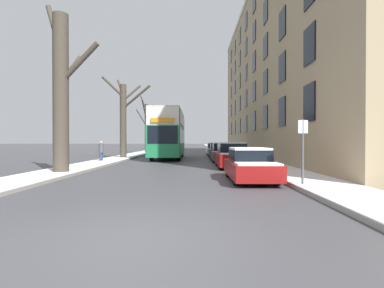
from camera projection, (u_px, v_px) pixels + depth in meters
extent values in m
plane|color=#424247|center=(126.00, 239.00, 4.91)|extent=(320.00, 320.00, 0.00)
cube|color=gray|center=(161.00, 149.00, 57.97)|extent=(2.20, 130.00, 0.13)
cube|color=white|center=(161.00, 148.00, 57.97)|extent=(2.18, 130.00, 0.03)
cube|color=gray|center=(218.00, 149.00, 57.84)|extent=(2.20, 130.00, 0.13)
cube|color=white|center=(218.00, 148.00, 57.84)|extent=(2.18, 130.00, 0.03)
cube|color=tan|center=(295.00, 71.00, 29.96)|extent=(9.00, 40.90, 17.22)
cube|color=black|center=(309.00, 103.00, 14.32)|extent=(0.08, 1.40, 1.80)
cube|color=black|center=(282.00, 112.00, 18.82)|extent=(0.08, 1.40, 1.80)
cube|color=black|center=(265.00, 117.00, 23.32)|extent=(0.08, 1.40, 1.80)
cube|color=black|center=(254.00, 121.00, 27.82)|extent=(0.08, 1.40, 1.80)
cube|color=black|center=(246.00, 124.00, 32.32)|extent=(0.08, 1.40, 1.80)
cube|color=black|center=(240.00, 126.00, 36.81)|extent=(0.08, 1.40, 1.80)
cube|color=black|center=(235.00, 128.00, 41.31)|extent=(0.08, 1.40, 1.80)
cube|color=black|center=(231.00, 129.00, 45.81)|extent=(0.08, 1.40, 1.80)
cube|color=black|center=(309.00, 45.00, 14.30)|extent=(0.08, 1.40, 1.80)
cube|color=black|center=(282.00, 68.00, 18.79)|extent=(0.08, 1.40, 1.80)
cube|color=black|center=(265.00, 82.00, 23.29)|extent=(0.08, 1.40, 1.80)
cube|color=black|center=(254.00, 92.00, 27.79)|extent=(0.08, 1.40, 1.80)
cube|color=black|center=(246.00, 98.00, 32.29)|extent=(0.08, 1.40, 1.80)
cube|color=black|center=(240.00, 104.00, 36.79)|extent=(0.08, 1.40, 1.80)
cube|color=black|center=(235.00, 108.00, 41.28)|extent=(0.08, 1.40, 1.80)
cube|color=black|center=(231.00, 111.00, 45.78)|extent=(0.08, 1.40, 1.80)
cube|color=black|center=(282.00, 24.00, 18.76)|extent=(0.08, 1.40, 1.80)
cube|color=black|center=(265.00, 47.00, 23.26)|extent=(0.08, 1.40, 1.80)
cube|color=black|center=(254.00, 62.00, 27.76)|extent=(0.08, 1.40, 1.80)
cube|color=black|center=(246.00, 73.00, 32.26)|extent=(0.08, 1.40, 1.80)
cube|color=black|center=(240.00, 81.00, 36.76)|extent=(0.08, 1.40, 1.80)
cube|color=black|center=(235.00, 88.00, 41.25)|extent=(0.08, 1.40, 1.80)
cube|color=black|center=(231.00, 93.00, 45.75)|extent=(0.08, 1.40, 1.80)
cube|color=black|center=(266.00, 11.00, 23.23)|extent=(0.08, 1.40, 1.80)
cube|color=black|center=(254.00, 32.00, 27.73)|extent=(0.08, 1.40, 1.80)
cube|color=black|center=(246.00, 47.00, 32.23)|extent=(0.08, 1.40, 1.80)
cube|color=black|center=(240.00, 59.00, 36.73)|extent=(0.08, 1.40, 1.80)
cube|color=black|center=(235.00, 68.00, 41.23)|extent=(0.08, 1.40, 1.80)
cube|color=black|center=(231.00, 75.00, 45.72)|extent=(0.08, 1.40, 1.80)
cube|color=black|center=(254.00, 2.00, 27.70)|extent=(0.08, 1.40, 1.80)
cube|color=black|center=(246.00, 22.00, 32.20)|extent=(0.08, 1.40, 1.80)
cube|color=black|center=(240.00, 36.00, 36.70)|extent=(0.08, 1.40, 1.80)
cube|color=black|center=(235.00, 48.00, 41.20)|extent=(0.08, 1.40, 1.80)
cube|color=black|center=(231.00, 57.00, 45.70)|extent=(0.08, 1.40, 1.80)
cylinder|color=#423A30|center=(61.00, 95.00, 14.09)|extent=(0.72, 0.72, 7.58)
cylinder|color=#423A30|center=(54.00, 28.00, 14.49)|extent=(1.33, 1.20, 2.60)
cylinder|color=#423A30|center=(79.00, 63.00, 13.85)|extent=(2.10, 0.71, 1.89)
cylinder|color=#423A30|center=(71.00, 70.00, 14.69)|extent=(0.77, 1.50, 1.76)
cylinder|color=#423A30|center=(123.00, 122.00, 26.39)|extent=(0.57, 0.57, 6.59)
cylinder|color=#423A30|center=(136.00, 97.00, 25.90)|extent=(2.68, 1.13, 1.97)
cylinder|color=#423A30|center=(120.00, 87.00, 27.10)|extent=(1.07, 1.68, 1.71)
cylinder|color=#423A30|center=(132.00, 93.00, 26.64)|extent=(1.61, 0.80, 1.54)
cylinder|color=#423A30|center=(113.00, 87.00, 26.10)|extent=(1.87, 0.78, 1.79)
cylinder|color=#423A30|center=(124.00, 101.00, 26.82)|extent=(0.21, 1.08, 1.91)
cylinder|color=#423A30|center=(146.00, 129.00, 38.29)|extent=(0.40, 0.40, 6.31)
cylinder|color=#423A30|center=(143.00, 103.00, 37.99)|extent=(0.82, 0.72, 1.81)
cylinder|color=#423A30|center=(141.00, 118.00, 37.83)|extent=(1.28, 1.09, 2.07)
cylinder|color=#423A30|center=(151.00, 119.00, 37.84)|extent=(1.52, 1.03, 1.83)
cylinder|color=#423A30|center=(144.00, 110.00, 37.35)|extent=(0.38, 1.95, 2.40)
cylinder|color=#423A30|center=(147.00, 116.00, 39.05)|extent=(0.18, 1.67, 1.96)
cylinder|color=#423A30|center=(158.00, 130.00, 51.48)|extent=(0.72, 0.72, 7.11)
cylinder|color=#423A30|center=(156.00, 109.00, 50.78)|extent=(0.97, 1.59, 1.43)
cylinder|color=#423A30|center=(159.00, 120.00, 50.83)|extent=(0.49, 1.53, 2.64)
cylinder|color=#423A30|center=(155.00, 115.00, 51.79)|extent=(1.61, 0.96, 2.57)
cylinder|color=#423A30|center=(159.00, 119.00, 52.40)|extent=(0.45, 2.05, 1.87)
cube|color=#1E7A47|center=(169.00, 141.00, 27.45)|extent=(2.53, 10.28, 2.48)
cube|color=silver|center=(169.00, 120.00, 27.43)|extent=(2.48, 10.08, 1.34)
cube|color=beige|center=(169.00, 112.00, 27.43)|extent=(2.48, 10.08, 0.12)
cube|color=black|center=(169.00, 136.00, 27.45)|extent=(2.56, 9.05, 1.29)
cube|color=black|center=(169.00, 120.00, 27.43)|extent=(2.56, 9.05, 1.02)
cube|color=black|center=(162.00, 135.00, 22.33)|extent=(2.28, 0.06, 1.35)
cube|color=orange|center=(162.00, 120.00, 22.31)|extent=(1.77, 0.05, 0.32)
cylinder|color=black|center=(152.00, 154.00, 24.39)|extent=(0.30, 1.03, 1.03)
cylinder|color=black|center=(179.00, 154.00, 24.37)|extent=(0.30, 1.03, 1.03)
cylinder|color=black|center=(160.00, 152.00, 30.36)|extent=(0.30, 1.03, 1.03)
cylinder|color=black|center=(182.00, 152.00, 30.33)|extent=(0.30, 1.03, 1.03)
cube|color=maroon|center=(250.00, 169.00, 12.03)|extent=(1.70, 4.17, 0.59)
cube|color=black|center=(249.00, 156.00, 12.19)|extent=(1.46, 2.09, 0.48)
cube|color=white|center=(249.00, 149.00, 12.19)|extent=(1.43, 1.98, 0.08)
cube|color=white|center=(258.00, 164.00, 10.55)|extent=(1.53, 1.09, 0.07)
cylinder|color=black|center=(236.00, 177.00, 10.79)|extent=(0.20, 0.60, 0.60)
cylinder|color=black|center=(277.00, 177.00, 10.77)|extent=(0.20, 0.60, 0.60)
cylinder|color=black|center=(228.00, 170.00, 13.29)|extent=(0.20, 0.60, 0.60)
cylinder|color=black|center=(262.00, 170.00, 13.28)|extent=(0.20, 0.60, 0.60)
cube|color=maroon|center=(232.00, 159.00, 18.03)|extent=(1.80, 4.39, 0.70)
cube|color=black|center=(232.00, 148.00, 18.20)|extent=(1.55, 2.20, 0.58)
cube|color=white|center=(232.00, 143.00, 18.20)|extent=(1.51, 2.09, 0.07)
cube|color=white|center=(235.00, 154.00, 16.47)|extent=(1.62, 1.15, 0.05)
cylinder|color=black|center=(221.00, 164.00, 16.72)|extent=(0.20, 0.66, 0.66)
cylinder|color=black|center=(249.00, 164.00, 16.71)|extent=(0.20, 0.66, 0.66)
cylinder|color=black|center=(217.00, 161.00, 19.36)|extent=(0.20, 0.66, 0.66)
cylinder|color=black|center=(242.00, 161.00, 19.34)|extent=(0.20, 0.66, 0.66)
cube|color=#474C56|center=(224.00, 155.00, 23.25)|extent=(1.88, 4.11, 0.62)
cube|color=black|center=(223.00, 147.00, 23.40)|extent=(1.61, 2.05, 0.62)
cube|color=white|center=(224.00, 143.00, 23.40)|extent=(1.58, 1.95, 0.04)
cube|color=white|center=(226.00, 152.00, 21.78)|extent=(1.69, 1.07, 0.03)
cylinder|color=black|center=(214.00, 158.00, 22.03)|extent=(0.20, 0.67, 0.67)
cylinder|color=black|center=(237.00, 158.00, 22.01)|extent=(0.20, 0.67, 0.67)
cylinder|color=black|center=(212.00, 156.00, 24.49)|extent=(0.20, 0.67, 0.67)
cylinder|color=black|center=(232.00, 156.00, 24.47)|extent=(0.20, 0.67, 0.67)
cube|color=black|center=(218.00, 152.00, 28.58)|extent=(1.74, 3.95, 0.66)
cube|color=black|center=(218.00, 146.00, 28.73)|extent=(1.50, 1.97, 0.55)
cube|color=white|center=(218.00, 143.00, 28.73)|extent=(1.46, 1.88, 0.05)
cube|color=white|center=(220.00, 149.00, 27.17)|extent=(1.57, 1.03, 0.04)
cylinder|color=black|center=(211.00, 155.00, 27.41)|extent=(0.20, 0.67, 0.67)
cylinder|color=black|center=(228.00, 155.00, 27.39)|extent=(0.20, 0.67, 0.67)
cylinder|color=black|center=(210.00, 154.00, 29.77)|extent=(0.20, 0.67, 0.67)
cylinder|color=black|center=(225.00, 154.00, 29.76)|extent=(0.20, 0.67, 0.67)
cube|color=silver|center=(215.00, 151.00, 34.35)|extent=(1.80, 4.44, 0.56)
cube|color=black|center=(214.00, 146.00, 34.52)|extent=(1.54, 2.22, 0.55)
cube|color=white|center=(214.00, 143.00, 34.52)|extent=(1.51, 2.11, 0.10)
cube|color=white|center=(215.00, 149.00, 32.77)|extent=(1.62, 1.16, 0.08)
cylinder|color=black|center=(208.00, 152.00, 33.03)|extent=(0.20, 0.65, 0.65)
cylinder|color=black|center=(222.00, 152.00, 33.01)|extent=(0.20, 0.65, 0.65)
cylinder|color=black|center=(207.00, 152.00, 35.69)|extent=(0.20, 0.65, 0.65)
cylinder|color=black|center=(220.00, 152.00, 35.68)|extent=(0.20, 0.65, 0.65)
cylinder|color=navy|center=(102.00, 158.00, 22.05)|extent=(0.16, 0.16, 0.74)
cylinder|color=navy|center=(101.00, 158.00, 21.91)|extent=(0.16, 0.16, 0.74)
cylinder|color=#47474C|center=(101.00, 148.00, 21.97)|extent=(0.35, 0.35, 0.64)
sphere|color=tan|center=(101.00, 143.00, 21.97)|extent=(0.20, 0.20, 0.20)
cylinder|color=#4C4F54|center=(303.00, 154.00, 10.00)|extent=(0.07, 0.07, 2.33)
cube|color=silver|center=(303.00, 127.00, 9.97)|extent=(0.32, 0.02, 0.44)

